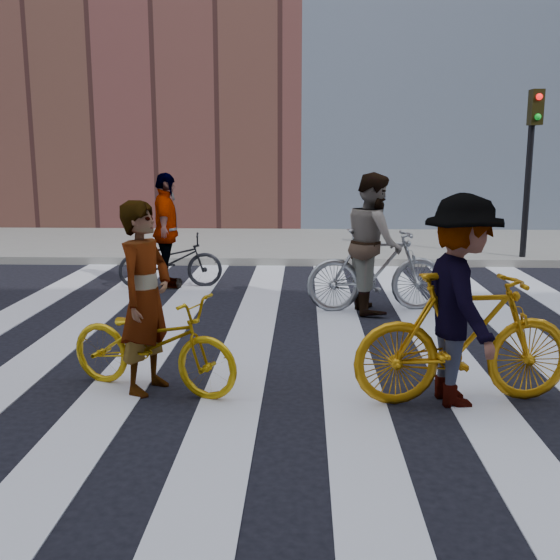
# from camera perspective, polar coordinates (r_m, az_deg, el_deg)

# --- Properties ---
(ground) EXTENTS (100.00, 100.00, 0.00)m
(ground) POSITION_cam_1_polar(r_m,az_deg,el_deg) (7.83, 1.38, -5.10)
(ground) COLOR black
(ground) RESTS_ON ground
(sidewalk_far) EXTENTS (100.00, 5.00, 0.15)m
(sidewalk_far) POSITION_cam_1_polar(r_m,az_deg,el_deg) (15.17, 1.77, 3.10)
(sidewalk_far) COLOR gray
(sidewalk_far) RESTS_ON ground
(zebra_crosswalk) EXTENTS (8.25, 10.00, 0.01)m
(zebra_crosswalk) POSITION_cam_1_polar(r_m,az_deg,el_deg) (7.83, 1.38, -5.05)
(zebra_crosswalk) COLOR silver
(zebra_crosswalk) RESTS_ON ground
(traffic_signal) EXTENTS (0.22, 0.42, 3.33)m
(traffic_signal) POSITION_cam_1_polar(r_m,az_deg,el_deg) (13.55, 21.06, 10.78)
(traffic_signal) COLOR black
(traffic_signal) RESTS_ON ground
(bike_yellow_left) EXTENTS (1.84, 1.17, 0.91)m
(bike_yellow_left) POSITION_cam_1_polar(r_m,az_deg,el_deg) (6.17, -11.04, -5.40)
(bike_yellow_left) COLOR #C6970B
(bike_yellow_left) RESTS_ON ground
(bike_silver_mid) EXTENTS (1.99, 0.79, 1.16)m
(bike_silver_mid) POSITION_cam_1_polar(r_m,az_deg,el_deg) (9.14, 8.38, 0.87)
(bike_silver_mid) COLOR #95999E
(bike_silver_mid) RESTS_ON ground
(bike_yellow_right) EXTENTS (2.01, 0.81, 1.17)m
(bike_yellow_right) POSITION_cam_1_polar(r_m,az_deg,el_deg) (5.95, 15.74, -4.91)
(bike_yellow_right) COLOR #CA830B
(bike_yellow_right) RESTS_ON ground
(bike_dark_rear) EXTENTS (1.74, 0.84, 0.88)m
(bike_dark_rear) POSITION_cam_1_polar(r_m,az_deg,el_deg) (10.80, -9.52, 1.65)
(bike_dark_rear) COLOR black
(bike_dark_rear) RESTS_ON ground
(rider_left) EXTENTS (0.62, 0.75, 1.76)m
(rider_left) POSITION_cam_1_polar(r_m,az_deg,el_deg) (6.07, -11.65, -1.52)
(rider_left) COLOR slate
(rider_left) RESTS_ON ground
(rider_mid) EXTENTS (0.84, 1.02, 1.92)m
(rider_mid) POSITION_cam_1_polar(r_m,az_deg,el_deg) (9.07, 8.13, 3.23)
(rider_mid) COLOR slate
(rider_mid) RESTS_ON ground
(rider_right) EXTENTS (0.84, 1.27, 1.85)m
(rider_right) POSITION_cam_1_polar(r_m,az_deg,el_deg) (5.86, 15.43, -1.76)
(rider_right) COLOR slate
(rider_right) RESTS_ON ground
(rider_rear) EXTENTS (0.62, 1.15, 1.86)m
(rider_rear) POSITION_cam_1_polar(r_m,az_deg,el_deg) (10.74, -9.87, 4.23)
(rider_rear) COLOR slate
(rider_rear) RESTS_ON ground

